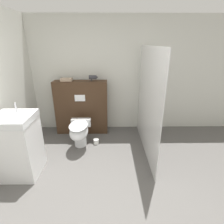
{
  "coord_description": "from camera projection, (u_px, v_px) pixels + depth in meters",
  "views": [
    {
      "loc": [
        0.12,
        -1.53,
        1.95
      ],
      "look_at": [
        0.16,
        1.43,
        0.78
      ],
      "focal_mm": 28.0,
      "sensor_mm": 36.0,
      "label": 1
    }
  ],
  "objects": [
    {
      "name": "shower_glass",
      "position": [
        147.0,
        102.0,
        3.14
      ],
      "size": [
        0.04,
        1.86,
        1.91
      ],
      "color": "silver",
      "rests_on": "ground_plane"
    },
    {
      "name": "partition_panel",
      "position": [
        82.0,
        107.0,
        3.92
      ],
      "size": [
        1.15,
        0.29,
        1.19
      ],
      "color": "#3D2819",
      "rests_on": "ground_plane"
    },
    {
      "name": "wall_back",
      "position": [
        104.0,
        76.0,
        3.91
      ],
      "size": [
        8.0,
        0.06,
        2.5
      ],
      "color": "silver",
      "rests_on": "ground_plane"
    },
    {
      "name": "folded_towel",
      "position": [
        66.0,
        80.0,
        3.69
      ],
      "size": [
        0.24,
        0.14,
        0.06
      ],
      "color": "tan",
      "rests_on": "partition_panel"
    },
    {
      "name": "hair_drier",
      "position": [
        93.0,
        77.0,
        3.66
      ],
      "size": [
        0.19,
        0.08,
        0.12
      ],
      "color": "#2D2D33",
      "rests_on": "partition_panel"
    },
    {
      "name": "sink_vanity",
      "position": [
        18.0,
        145.0,
        2.65
      ],
      "size": [
        0.56,
        0.57,
        1.13
      ],
      "color": "white",
      "rests_on": "ground_plane"
    },
    {
      "name": "spare_toilet_roll",
      "position": [
        96.0,
        141.0,
        3.61
      ],
      "size": [
        0.11,
        0.11,
        0.1
      ],
      "color": "white",
      "rests_on": "ground_plane"
    },
    {
      "name": "toilet",
      "position": [
        79.0,
        132.0,
        3.42
      ],
      "size": [
        0.4,
        0.64,
        0.51
      ],
      "color": "white",
      "rests_on": "ground_plane"
    },
    {
      "name": "ground_plane",
      "position": [
        100.0,
        214.0,
        2.14
      ],
      "size": [
        12.0,
        12.0,
        0.0
      ],
      "primitive_type": "plane",
      "color": "#565451"
    }
  ]
}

